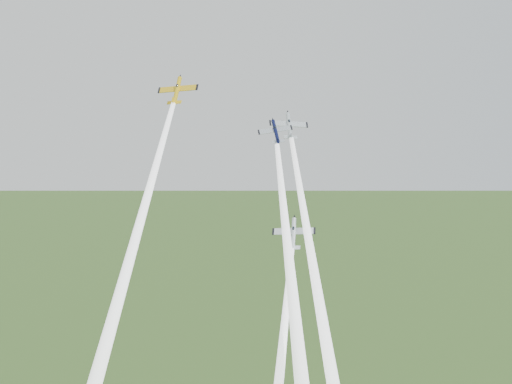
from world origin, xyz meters
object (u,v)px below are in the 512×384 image
at_px(plane_navy, 276,131).
at_px(plane_silver_right, 289,126).
at_px(plane_yellow, 177,90).
at_px(plane_silver_low, 293,233).

height_order(plane_navy, plane_silver_right, plane_silver_right).
relative_size(plane_yellow, plane_navy, 1.24).
xyz_separation_m(plane_yellow, plane_navy, (19.11, -3.54, -7.98)).
relative_size(plane_navy, plane_silver_right, 0.85).
relative_size(plane_yellow, plane_silver_low, 1.03).
bearing_deg(plane_navy, plane_silver_right, 52.76).
relative_size(plane_yellow, plane_silver_right, 1.05).
height_order(plane_yellow, plane_navy, plane_yellow).
bearing_deg(plane_silver_right, plane_yellow, 177.52).
bearing_deg(plane_silver_right, plane_silver_low, -99.59).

